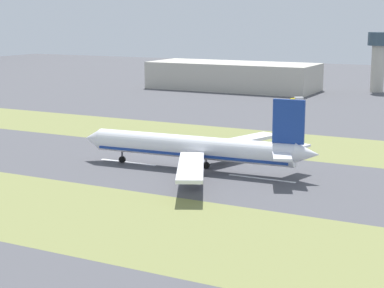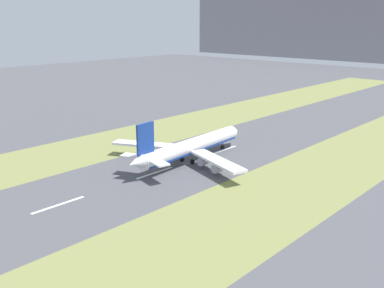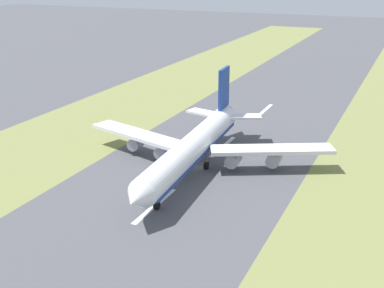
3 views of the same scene
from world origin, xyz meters
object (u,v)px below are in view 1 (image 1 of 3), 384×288
object	(u,v)px
airplane_main_jet	(199,148)
terminal_building	(233,76)
service_truck	(297,100)
control_tower	(378,55)

from	to	relation	value
airplane_main_jet	terminal_building	bearing A→B (deg)	20.95
service_truck	terminal_building	bearing A→B (deg)	51.26
airplane_main_jet	service_truck	xyz separation A→B (m)	(139.22, 18.20, -4.36)
airplane_main_jet	terminal_building	world-z (taller)	airplane_main_jet
terminal_building	control_tower	world-z (taller)	control_tower
terminal_building	service_truck	xyz separation A→B (m)	(-40.64, -50.65, -5.81)
control_tower	terminal_building	bearing A→B (deg)	108.26
terminal_building	airplane_main_jet	bearing A→B (deg)	-159.05
terminal_building	service_truck	world-z (taller)	terminal_building
service_truck	control_tower	bearing A→B (deg)	-19.78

